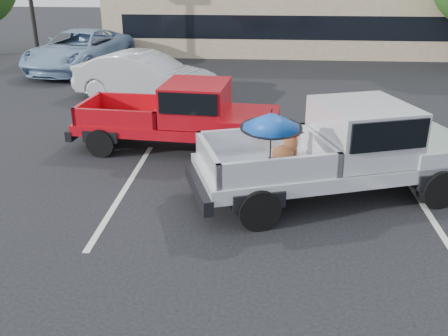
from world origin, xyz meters
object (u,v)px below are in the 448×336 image
(red_pickup, at_px, (190,113))
(blue_suv, at_px, (80,50))
(silver_pickup, at_px, (350,146))
(silver_sedan, at_px, (145,77))

(red_pickup, distance_m, blue_suv, 11.25)
(silver_pickup, xyz_separation_m, red_pickup, (-3.52, 2.38, -0.12))
(red_pickup, bearing_deg, blue_suv, 127.99)
(silver_pickup, height_order, silver_sedan, silver_pickup)
(silver_pickup, bearing_deg, blue_suv, 110.92)
(silver_sedan, xyz_separation_m, blue_suv, (-3.93, 4.75, 0.04))
(red_pickup, relative_size, silver_sedan, 1.10)
(silver_pickup, relative_size, red_pickup, 1.13)
(red_pickup, bearing_deg, silver_sedan, 120.15)
(silver_pickup, distance_m, blue_suv, 15.26)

